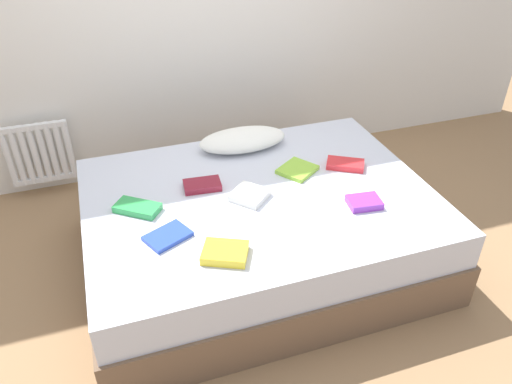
% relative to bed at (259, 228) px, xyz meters
% --- Properties ---
extents(ground_plane, '(8.00, 8.00, 0.00)m').
position_rel_bed_xyz_m(ground_plane, '(0.00, 0.00, -0.25)').
color(ground_plane, '#93704C').
extents(bed, '(2.00, 1.50, 0.50)m').
position_rel_bed_xyz_m(bed, '(0.00, 0.00, 0.00)').
color(bed, brown).
rests_on(bed, ground).
extents(radiator, '(0.45, 0.04, 0.46)m').
position_rel_bed_xyz_m(radiator, '(-1.25, 1.20, 0.10)').
color(radiator, white).
rests_on(radiator, ground).
extents(pillow, '(0.58, 0.30, 0.12)m').
position_rel_bed_xyz_m(pillow, '(0.08, 0.55, 0.31)').
color(pillow, white).
rests_on(pillow, bed).
extents(textbook_red, '(0.26, 0.22, 0.04)m').
position_rel_bed_xyz_m(textbook_red, '(0.61, 0.11, 0.27)').
color(textbook_red, red).
rests_on(textbook_red, bed).
extents(textbook_maroon, '(0.22, 0.15, 0.04)m').
position_rel_bed_xyz_m(textbook_maroon, '(-0.29, 0.16, 0.27)').
color(textbook_maroon, maroon).
rests_on(textbook_maroon, bed).
extents(textbook_blue, '(0.26, 0.23, 0.02)m').
position_rel_bed_xyz_m(textbook_blue, '(-0.57, -0.23, 0.26)').
color(textbook_blue, '#2847B7').
rests_on(textbook_blue, bed).
extents(textbook_green, '(0.27, 0.24, 0.04)m').
position_rel_bed_xyz_m(textbook_green, '(-0.68, 0.06, 0.27)').
color(textbook_green, green).
rests_on(textbook_green, bed).
extents(textbook_yellow, '(0.26, 0.24, 0.05)m').
position_rel_bed_xyz_m(textbook_yellow, '(-0.33, -0.46, 0.28)').
color(textbook_yellow, yellow).
rests_on(textbook_yellow, bed).
extents(textbook_purple, '(0.19, 0.16, 0.04)m').
position_rel_bed_xyz_m(textbook_purple, '(0.52, -0.29, 0.27)').
color(textbook_purple, purple).
rests_on(textbook_purple, bed).
extents(textbook_lime, '(0.28, 0.28, 0.03)m').
position_rel_bed_xyz_m(textbook_lime, '(0.30, 0.15, 0.27)').
color(textbook_lime, '#8CC638').
rests_on(textbook_lime, bed).
extents(textbook_white, '(0.26, 0.26, 0.04)m').
position_rel_bed_xyz_m(textbook_white, '(-0.06, -0.02, 0.27)').
color(textbook_white, white).
rests_on(textbook_white, bed).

